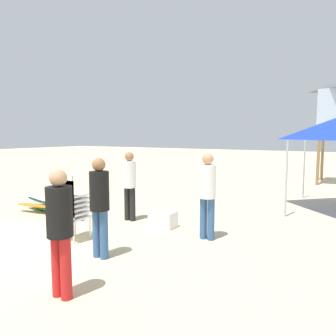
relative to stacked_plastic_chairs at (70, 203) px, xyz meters
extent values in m
cube|color=white|center=(0.00, 0.10, -0.30)|extent=(0.48, 0.48, 0.04)
cube|color=white|center=(0.00, -0.12, -0.10)|extent=(0.48, 0.04, 0.40)
cube|color=white|center=(0.00, 0.10, -0.21)|extent=(0.48, 0.48, 0.04)
cube|color=white|center=(0.00, -0.12, -0.01)|extent=(0.48, 0.04, 0.40)
cube|color=white|center=(0.00, 0.10, -0.12)|extent=(0.48, 0.48, 0.04)
cube|color=white|center=(0.00, -0.12, 0.08)|extent=(0.48, 0.04, 0.40)
cube|color=white|center=(0.00, 0.10, -0.03)|extent=(0.48, 0.48, 0.04)
cube|color=white|center=(0.00, -0.12, 0.17)|extent=(0.48, 0.04, 0.40)
cube|color=white|center=(0.00, 0.10, 0.06)|extent=(0.48, 0.48, 0.04)
cube|color=white|center=(0.00, -0.12, 0.26)|extent=(0.48, 0.04, 0.40)
cube|color=white|center=(0.00, 0.10, 0.15)|extent=(0.48, 0.48, 0.04)
cube|color=white|center=(0.00, -0.12, 0.35)|extent=(0.48, 0.04, 0.40)
cylinder|color=white|center=(0.21, 0.31, -0.53)|extent=(0.04, 0.04, 0.42)
cylinder|color=white|center=(-0.21, 0.31, -0.53)|extent=(0.04, 0.04, 0.42)
cylinder|color=white|center=(0.21, -0.11, -0.53)|extent=(0.04, 0.04, 0.42)
cylinder|color=white|center=(-0.21, -0.11, -0.53)|extent=(0.04, 0.04, 0.42)
ellipsoid|color=#268CCC|center=(-2.06, 1.32, -0.70)|extent=(2.53, 0.67, 0.08)
ellipsoid|color=green|center=(-2.12, 1.19, -0.62)|extent=(2.24, 0.45, 0.08)
ellipsoid|color=orange|center=(-2.09, 1.15, -0.54)|extent=(2.09, 0.75, 0.08)
ellipsoid|color=#268CCC|center=(-2.31, 1.21, -0.46)|extent=(2.06, 0.59, 0.08)
ellipsoid|color=white|center=(-2.28, 1.19, -0.38)|extent=(2.13, 0.66, 0.08)
cylinder|color=#33598C|center=(1.00, -0.32, -0.34)|extent=(0.14, 0.14, 0.81)
cylinder|color=#33598C|center=(1.16, -0.32, -0.34)|extent=(0.14, 0.14, 0.81)
cylinder|color=black|center=(1.08, -0.32, 0.38)|extent=(0.32, 0.32, 0.64)
sphere|color=#9E6B47|center=(1.08, -0.32, 0.81)|extent=(0.22, 0.22, 0.22)
cylinder|color=black|center=(-0.03, 1.77, -0.35)|extent=(0.14, 0.14, 0.79)
cylinder|color=black|center=(0.13, 1.77, -0.35)|extent=(0.14, 0.14, 0.79)
cylinder|color=white|center=(0.05, 1.77, 0.36)|extent=(0.32, 0.32, 0.63)
sphere|color=#9E6B47|center=(0.05, 1.77, 0.79)|extent=(0.22, 0.22, 0.22)
cylinder|color=red|center=(1.50, -1.53, -0.35)|extent=(0.14, 0.14, 0.79)
cylinder|color=red|center=(1.66, -1.53, -0.35)|extent=(0.14, 0.14, 0.79)
cylinder|color=black|center=(1.58, -1.53, 0.35)|extent=(0.32, 0.32, 0.62)
sphere|color=tan|center=(1.58, -1.53, 0.77)|extent=(0.21, 0.21, 0.21)
cylinder|color=#33598C|center=(2.12, 1.46, -0.34)|extent=(0.14, 0.14, 0.82)
cylinder|color=#33598C|center=(2.28, 1.46, -0.34)|extent=(0.14, 0.14, 0.82)
cylinder|color=white|center=(2.20, 1.46, 0.40)|extent=(0.32, 0.32, 0.65)
sphere|color=tan|center=(2.20, 1.46, 0.83)|extent=(0.22, 0.22, 0.22)
cylinder|color=#B2B2B7|center=(3.14, 4.07, 0.21)|extent=(0.05, 0.05, 1.91)
cylinder|color=#B2B2B7|center=(3.14, 6.83, 0.21)|extent=(0.05, 0.05, 1.91)
cylinder|color=olive|center=(3.20, 10.06, 0.28)|extent=(0.12, 0.12, 2.05)
cylinder|color=olive|center=(3.20, 11.62, 0.28)|extent=(0.12, 0.12, 2.05)
cube|color=white|center=(1.02, 1.71, -0.57)|extent=(0.57, 0.37, 0.35)
camera|label=1|loc=(4.70, -4.06, 1.28)|focal=33.81mm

